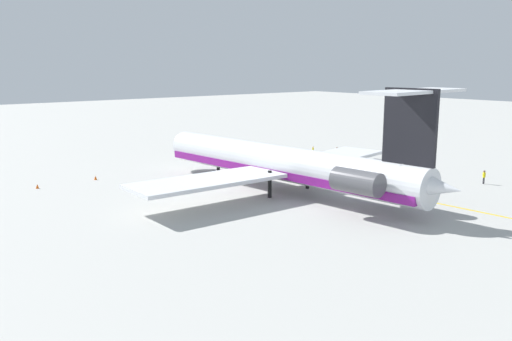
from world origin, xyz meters
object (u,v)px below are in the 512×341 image
ground_crew_near_tail (337,151)px  ground_crew_starboard (313,150)px  safety_cone_wingtip (96,178)px  ground_crew_portside (484,175)px  ground_crew_near_nose (244,150)px  main_jetliner (289,164)px  safety_cone_nose (37,186)px

ground_crew_near_tail → ground_crew_starboard: 4.06m
ground_crew_near_tail → safety_cone_wingtip: bearing=166.0°
ground_crew_near_tail → ground_crew_portside: ground_crew_portside is taller
safety_cone_wingtip → ground_crew_near_nose: bearing=-85.0°
main_jetliner → safety_cone_wingtip: 26.90m
ground_crew_near_nose → main_jetliner: bearing=-58.8°
ground_crew_near_nose → safety_cone_nose: bearing=-118.3°
main_jetliner → ground_crew_starboard: (17.06, -21.02, -2.48)m
main_jetliner → ground_crew_near_tail: 27.00m
ground_crew_portside → ground_crew_starboard: size_ratio=1.06×
ground_crew_near_nose → ground_crew_starboard: (-7.27, -9.19, -0.08)m
ground_crew_portside → safety_cone_wingtip: ground_crew_portside is taller
ground_crew_near_nose → ground_crew_starboard: bearing=18.8°
main_jetliner → ground_crew_starboard: main_jetliner is taller
ground_crew_near_nose → safety_cone_wingtip: (-2.37, 27.01, -0.88)m
ground_crew_near_tail → safety_cone_nose: ground_crew_near_tail is taller
ground_crew_near_nose → ground_crew_portside: size_ratio=1.01×
ground_crew_near_tail → ground_crew_portside: size_ratio=0.98×
safety_cone_nose → safety_cone_wingtip: same height
main_jetliner → ground_crew_near_nose: main_jetliner is taller
main_jetliner → ground_crew_near_nose: 27.15m
ground_crew_near_nose → ground_crew_near_tail: bearing=13.9°
main_jetliner → ground_crew_near_tail: main_jetliner is taller
ground_crew_starboard → safety_cone_wingtip: (4.90, 36.20, -0.80)m
ground_crew_near_tail → safety_cone_wingtip: size_ratio=3.20×
ground_crew_near_tail → safety_cone_nose: size_ratio=3.20×
ground_crew_near_nose → safety_cone_wingtip: ground_crew_near_nose is taller
safety_cone_nose → safety_cone_wingtip: bearing=-87.0°
ground_crew_portside → safety_cone_wingtip: 51.27m
ground_crew_portside → ground_crew_starboard: ground_crew_portside is taller
ground_crew_starboard → main_jetliner: bearing=83.7°
main_jetliner → ground_crew_starboard: size_ratio=26.33×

